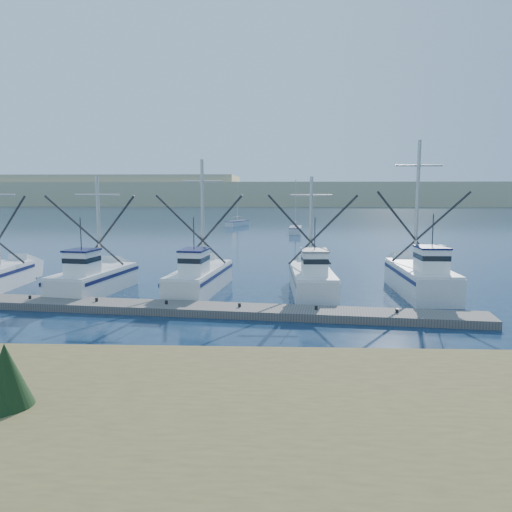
# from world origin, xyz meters

# --- Properties ---
(ground) EXTENTS (500.00, 500.00, 0.00)m
(ground) POSITION_xyz_m (0.00, 0.00, 0.00)
(ground) COLOR #0C2035
(ground) RESTS_ON ground
(floating_dock) EXTENTS (31.29, 5.78, 0.42)m
(floating_dock) POSITION_xyz_m (-6.94, 6.02, 0.21)
(floating_dock) COLOR #65605A
(floating_dock) RESTS_ON ground
(dune_ridge) EXTENTS (360.00, 60.00, 10.00)m
(dune_ridge) POSITION_xyz_m (0.00, 210.00, 5.00)
(dune_ridge) COLOR tan
(dune_ridge) RESTS_ON ground
(trawler_fleet) EXTENTS (30.22, 8.80, 9.65)m
(trawler_fleet) POSITION_xyz_m (-5.81, 11.06, 0.96)
(trawler_fleet) COLOR silver
(trawler_fleet) RESTS_ON ground
(sailboat_near) EXTENTS (2.13, 6.43, 8.10)m
(sailboat_near) POSITION_xyz_m (0.88, 56.19, 0.49)
(sailboat_near) COLOR silver
(sailboat_near) RESTS_ON ground
(sailboat_far) EXTENTS (4.05, 6.34, 8.10)m
(sailboat_far) POSITION_xyz_m (-9.19, 71.27, 0.49)
(sailboat_far) COLOR silver
(sailboat_far) RESTS_ON ground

